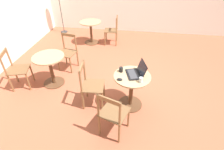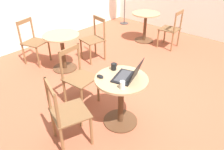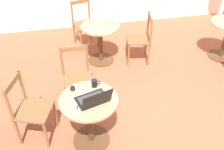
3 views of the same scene
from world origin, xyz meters
The scene contains 11 objects.
ground_plane centered at (0.00, 0.00, 0.00)m, with size 16.00×16.00×0.00m, color #9E5138.
cafe_table_near centered at (-0.74, -0.09, 0.49)m, with size 0.67×0.67×0.71m.
cafe_table_far centered at (-0.30, 1.71, 0.49)m, with size 0.67×0.67×0.71m.
chair_near_left centered at (-1.43, 0.16, 0.44)m, with size 0.52×0.52×0.88m.
chair_near_back centered at (-0.81, 0.67, 0.44)m, with size 0.44×0.44×0.88m.
chair_far_right centered at (0.40, 1.57, 0.44)m, with size 0.48×0.48×0.88m.
chair_far_back centered at (-0.51, 2.38, 0.44)m, with size 0.51×0.51×0.88m.
laptop centered at (-0.69, -0.15, 0.76)m, with size 0.42×0.39×0.24m.
mouse centered at (-0.90, 0.12, 0.72)m, with size 0.06×0.10×0.03m.
mug centered at (-0.64, 0.13, 0.75)m, with size 0.11×0.07×0.09m.
drinking_glass centered at (-0.91, -0.24, 0.76)m, with size 0.06×0.06×0.10m.
Camera 3 is at (-0.91, -2.15, 2.62)m, focal length 40.00 mm.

